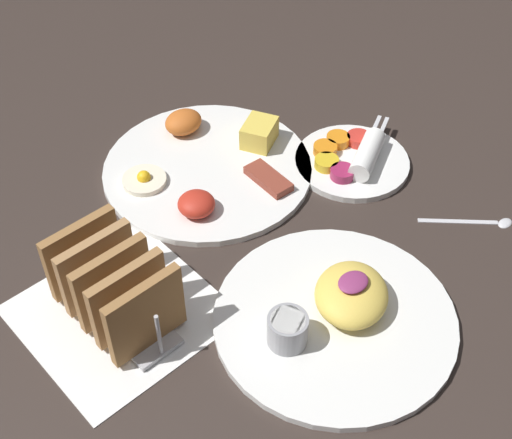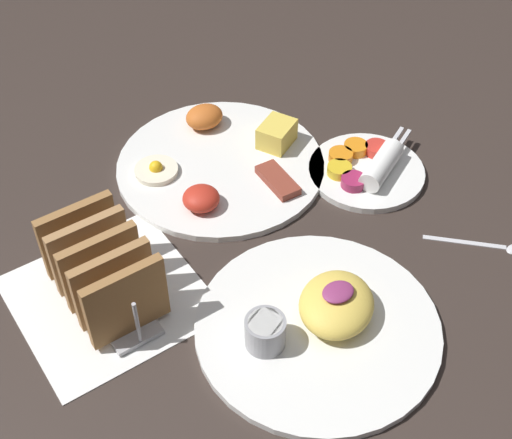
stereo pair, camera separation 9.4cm
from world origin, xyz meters
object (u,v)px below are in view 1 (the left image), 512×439
plate_condiments (352,159)px  plate_foreground (336,313)px  plate_breakfast (208,165)px  toast_rack (114,286)px

plate_condiments → plate_foreground: size_ratio=0.63×
plate_breakfast → plate_foreground: plate_foreground is taller
plate_breakfast → plate_condiments: (0.17, -0.14, 0.00)m
plate_condiments → toast_rack: toast_rack is taller
plate_foreground → toast_rack: size_ratio=1.64×
plate_breakfast → toast_rack: toast_rack is taller
plate_condiments → toast_rack: size_ratio=1.03×
plate_condiments → plate_foreground: 0.30m
plate_condiments → toast_rack: (-0.42, 0.00, 0.04)m
plate_foreground → plate_condiments: bearing=38.0°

